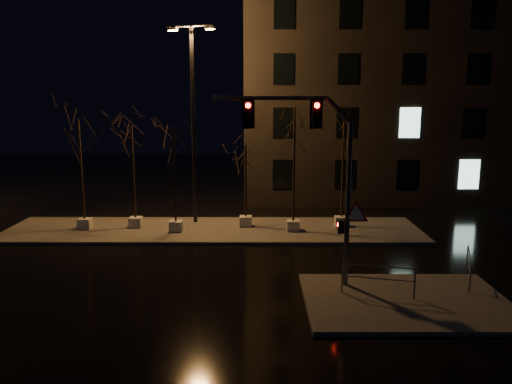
{
  "coord_description": "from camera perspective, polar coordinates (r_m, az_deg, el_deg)",
  "views": [
    {
      "loc": [
        2.33,
        -19.79,
        6.94
      ],
      "look_at": [
        2.29,
        2.49,
        2.8
      ],
      "focal_mm": 35.0,
      "sensor_mm": 36.0,
      "label": 1
    }
  ],
  "objects": [
    {
      "name": "tree_3",
      "position": [
        26.56,
        -1.21,
        3.38
      ],
      "size": [
        1.8,
        1.8,
        4.59
      ],
      "color": "#BBB9AE",
      "rests_on": "median"
    },
    {
      "name": "building",
      "position": [
        39.55,
        17.59,
        10.86
      ],
      "size": [
        25.0,
        12.0,
        15.0
      ],
      "primitive_type": "cube",
      "color": "black",
      "rests_on": "ground"
    },
    {
      "name": "guard_rail_a",
      "position": [
        18.19,
        13.77,
        -9.31
      ],
      "size": [
        2.46,
        0.65,
        1.09
      ],
      "rotation": [
        0.0,
        0.0,
        -0.24
      ],
      "color": "#54555B",
      "rests_on": "sidewalk_corner"
    },
    {
      "name": "guard_rail_b",
      "position": [
        20.63,
        23.16,
        -7.5
      ],
      "size": [
        0.82,
        2.18,
        1.1
      ],
      "rotation": [
        0.0,
        0.0,
        1.22
      ],
      "color": "#54555B",
      "rests_on": "sidewalk_corner"
    },
    {
      "name": "tree_5",
      "position": [
        26.79,
        9.97,
        5.31
      ],
      "size": [
        1.8,
        1.8,
        5.84
      ],
      "color": "#BBB9AE",
      "rests_on": "median"
    },
    {
      "name": "tree_0",
      "position": [
        27.48,
        -19.5,
        5.14
      ],
      "size": [
        1.8,
        1.8,
        5.93
      ],
      "color": "#BBB9AE",
      "rests_on": "median"
    },
    {
      "name": "streetlight_main",
      "position": [
        27.56,
        -7.21,
        9.1
      ],
      "size": [
        2.63,
        1.01,
        10.65
      ],
      "rotation": [
        0.0,
        0.0,
        -0.28
      ],
      "color": "black",
      "rests_on": "median"
    },
    {
      "name": "median",
      "position": [
        26.79,
        -4.91,
        -4.36
      ],
      "size": [
        22.0,
        5.0,
        0.15
      ],
      "primitive_type": "cube",
      "color": "#43403C",
      "rests_on": "ground"
    },
    {
      "name": "traffic_signal_mast",
      "position": [
        17.96,
        7.06,
        3.24
      ],
      "size": [
        5.66,
        0.32,
        6.91
      ],
      "rotation": [
        0.0,
        0.0,
        -0.03
      ],
      "color": "#54555B",
      "rests_on": "sidewalk_corner"
    },
    {
      "name": "sidewalk_corner",
      "position": [
        18.42,
        16.76,
        -11.83
      ],
      "size": [
        7.0,
        5.0,
        0.15
      ],
      "primitive_type": "cube",
      "color": "#43403C",
      "rests_on": "ground"
    },
    {
      "name": "tree_2",
      "position": [
        25.76,
        -9.38,
        4.67
      ],
      "size": [
        1.8,
        1.8,
        5.57
      ],
      "color": "#BBB9AE",
      "rests_on": "median"
    },
    {
      "name": "tree_1",
      "position": [
        27.05,
        -13.95,
        4.85
      ],
      "size": [
        1.8,
        1.8,
        5.61
      ],
      "color": "#BBB9AE",
      "rests_on": "median"
    },
    {
      "name": "tree_4",
      "position": [
        25.54,
        4.41,
        6.46
      ],
      "size": [
        1.8,
        1.8,
        6.58
      ],
      "color": "#BBB9AE",
      "rests_on": "median"
    },
    {
      "name": "ground",
      "position": [
        21.1,
        -6.32,
        -8.74
      ],
      "size": [
        90.0,
        90.0,
        0.0
      ],
      "primitive_type": "plane",
      "color": "black",
      "rests_on": "ground"
    }
  ]
}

